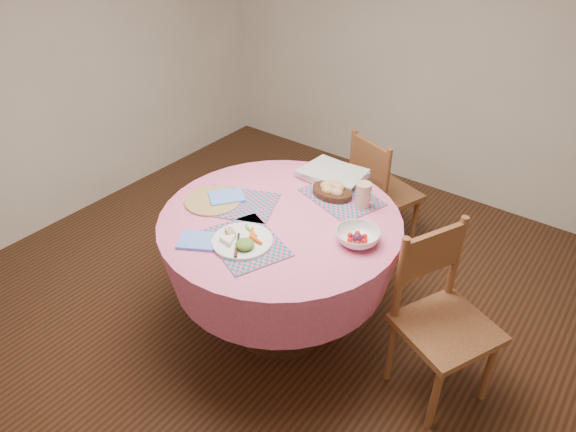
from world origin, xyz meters
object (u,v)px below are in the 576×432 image
Objects in this scene: chair_back at (380,190)px; fruit_bowl at (358,237)px; chair_right at (441,315)px; bread_bowl at (332,189)px; dinner_plate at (243,241)px; dining_table at (280,248)px; wicker_trivet at (213,201)px; latte_mug at (364,195)px.

fruit_bowl is (0.36, -0.95, 0.34)m from chair_back.
chair_right is 3.91× the size of bread_bowl.
dinner_plate is (-0.06, -1.29, 0.33)m from chair_back.
chair_back is 3.16× the size of fruit_bowl.
dining_table is 0.44m from wicker_trivet.
wicker_trivet is at bearing -169.34° from fruit_bowl.
latte_mug reaches higher than fruit_bowl.
chair_back is (0.06, 1.01, -0.11)m from dining_table.
dinner_plate is 0.69m from latte_mug.
latte_mug reaches higher than wicker_trivet.
dinner_plate is 0.54m from fruit_bowl.
dinner_plate reaches higher than dining_table.
chair_right is 0.85m from bread_bowl.
wicker_trivet is at bearing 153.40° from dinner_plate.
bread_bowl is at bearing 99.80° from chair_right.
dinner_plate is 1.25× the size of bread_bowl.
chair_right reaches higher than latte_mug.
bread_bowl is at bearing 42.51° from wicker_trivet.
latte_mug is at bearing 50.17° from dining_table.
dining_table is 4.13× the size of wicker_trivet.
fruit_bowl is (0.42, 0.34, 0.01)m from dinner_plate.
bread_bowl is (0.47, 0.43, 0.03)m from wicker_trivet.
dining_table is at bearing 89.15° from dinner_plate.
dining_table is at bearing 106.09° from chair_back.
wicker_trivet is 1.04× the size of dinner_plate.
bread_bowl is at bearing 138.83° from fruit_bowl.
wicker_trivet is at bearing -165.91° from dining_table.
latte_mug is at bearing 95.02° from chair_right.
chair_right reaches higher than dinner_plate.
chair_right is at bearing 25.92° from dinner_plate.
latte_mug is at bearing 128.06° from chair_back.
latte_mug is at bearing 33.30° from wicker_trivet.
bread_bowl reaches higher than wicker_trivet.
chair_back is at bearing 87.24° from dinner_plate.
bread_bowl reaches higher than fruit_bowl.
fruit_bowl is at bearing 10.66° from wicker_trivet.
wicker_trivet reaches higher than dining_table.
chair_right reaches higher than fruit_bowl.
chair_right is 0.54m from fruit_bowl.
chair_back is at bearing 108.67° from latte_mug.
fruit_bowl is (0.32, -0.28, -0.01)m from bread_bowl.
chair_right is at bearing 10.34° from fruit_bowl.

